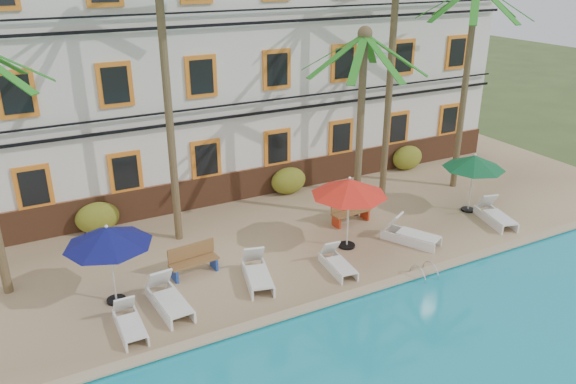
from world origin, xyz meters
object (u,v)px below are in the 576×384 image
lounger_c (257,273)px  lounger_f (495,215)px  bench_left (193,260)px  palm_c (362,97)px  umbrella_green (474,162)px  lounger_b (169,298)px  umbrella_blue (108,237)px  pool_ladder (424,275)px  bench_right (350,210)px  palm_d (392,48)px  lounger_e (410,234)px  palm_b (164,60)px  palm_e (468,59)px  lounger_a (130,322)px  lounger_d (337,263)px  umbrella_red (349,187)px

lounger_c → lounger_f: lounger_c is taller
lounger_f → bench_left: 10.99m
palm_c → umbrella_green: bearing=-22.7°
umbrella_green → lounger_b: 12.10m
umbrella_blue → bench_left: 2.91m
pool_ladder → bench_right: bearing=89.2°
bench_left → umbrella_blue: bearing=-169.6°
lounger_f → palm_d: bearing=116.9°
umbrella_green → lounger_e: size_ratio=1.13×
palm_b → lounger_e: palm_b is taller
umbrella_blue → umbrella_green: 13.17m
palm_e → umbrella_blue: bearing=-171.5°
lounger_a → pool_ladder: 8.64m
lounger_a → umbrella_blue: bearing=90.9°
umbrella_blue → bench_right: size_ratio=1.55×
bench_left → bench_right: size_ratio=1.01×
palm_c → lounger_a: (-9.14, -3.18, -4.20)m
lounger_c → palm_b: bearing=107.5°
lounger_b → lounger_a: bearing=-156.2°
palm_b → palm_c: (6.43, -1.26, -1.58)m
umbrella_blue → lounger_e: (9.54, -1.01, -1.73)m
palm_b → pool_ladder: (5.81, -5.82, -6.03)m
palm_d → umbrella_blue: palm_d is taller
palm_c → lounger_c: (-5.24, -2.53, -4.16)m
palm_b → palm_e: (11.71, -0.75, -0.74)m
palm_d → lounger_d: size_ratio=5.46×
palm_b → lounger_a: 7.78m
lounger_a → lounger_e: lounger_e is taller
umbrella_blue → bench_left: bearing=10.4°
lounger_c → bench_left: size_ratio=1.32×
umbrella_green → lounger_e: umbrella_green is taller
lounger_e → bench_left: (-7.13, 1.45, 0.17)m
lounger_d → bench_left: (-3.98, 1.88, 0.22)m
lounger_e → lounger_a: bearing=-176.8°
palm_b → umbrella_red: 6.93m
umbrella_red → umbrella_green: 5.69m
umbrella_blue → lounger_c: 4.38m
lounger_c → lounger_f: 9.36m
umbrella_green → lounger_a: bearing=-173.4°
lounger_a → lounger_b: size_ratio=0.82×
bench_right → lounger_d: bearing=-129.7°
palm_d → lounger_c: (-7.31, -3.68, -5.52)m
lounger_c → lounger_b: bearing=-177.3°
lounger_c → lounger_d: bearing=-12.4°
lounger_c → lounger_d: lounger_c is taller
umbrella_green → lounger_d: bearing=-168.3°
palm_d → bench_right: bearing=-149.4°
palm_c → bench_left: size_ratio=4.44×
palm_d → bench_left: size_ratio=5.98×
umbrella_red → pool_ladder: bearing=-67.9°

